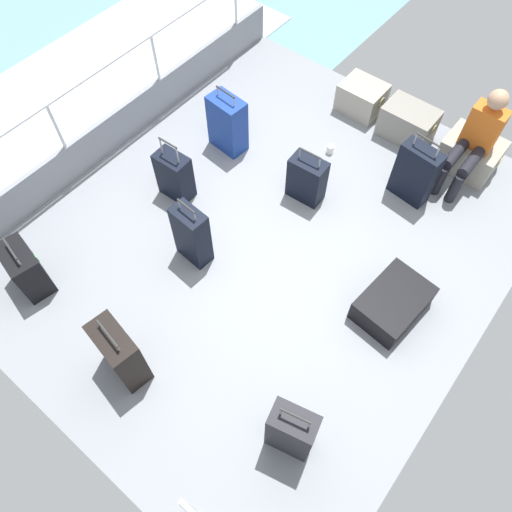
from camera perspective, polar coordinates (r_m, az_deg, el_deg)
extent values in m
cube|color=gray|center=(5.08, 1.51, 2.16)|extent=(4.40, 5.20, 0.06)
cube|color=gray|center=(5.98, -15.60, 14.36)|extent=(0.06, 5.20, 0.45)
cylinder|color=silver|center=(5.56, -21.49, 12.13)|extent=(0.04, 0.04, 1.00)
cylinder|color=silver|center=(6.11, -11.28, 19.98)|extent=(0.04, 0.04, 1.00)
cylinder|color=silver|center=(6.89, -2.33, 25.85)|extent=(0.04, 0.04, 1.00)
cylinder|color=silver|center=(5.49, -17.57, 20.13)|extent=(0.04, 4.16, 0.04)
cylinder|color=silver|center=(3.75, -7.66, -27.17)|extent=(0.04, 0.04, 0.95)
cube|color=white|center=(7.32, -22.25, 15.43)|extent=(2.40, 7.28, 0.01)
cube|color=#9E9989|center=(6.33, 12.21, 17.60)|extent=(0.51, 0.42, 0.36)
torus|color=tan|center=(6.38, 10.25, 19.17)|extent=(0.02, 0.12, 0.12)
torus|color=tan|center=(6.21, 14.45, 16.97)|extent=(0.02, 0.12, 0.12)
cube|color=gray|center=(6.11, 17.28, 14.60)|extent=(0.59, 0.40, 0.39)
torus|color=tan|center=(6.14, 14.95, 16.52)|extent=(0.02, 0.12, 0.12)
torus|color=tan|center=(6.00, 20.01, 13.66)|extent=(0.02, 0.12, 0.12)
cube|color=#9E9989|center=(6.00, 23.67, 10.82)|extent=(0.60, 0.48, 0.37)
torus|color=tan|center=(5.99, 21.36, 12.84)|extent=(0.02, 0.12, 0.12)
torus|color=tan|center=(5.93, 26.48, 9.72)|extent=(0.02, 0.12, 0.12)
cube|color=orange|center=(5.69, 24.97, 13.40)|extent=(0.34, 0.20, 0.48)
sphere|color=tan|center=(5.47, 26.38, 16.01)|extent=(0.20, 0.20, 0.20)
cylinder|color=black|center=(5.59, 23.78, 9.97)|extent=(0.12, 0.40, 0.12)
cylinder|color=black|center=(5.60, 22.13, 7.33)|extent=(0.11, 0.11, 0.37)
cylinder|color=black|center=(5.60, 22.19, 10.94)|extent=(0.12, 0.40, 0.12)
cylinder|color=black|center=(5.62, 20.56, 8.30)|extent=(0.11, 0.11, 0.37)
cube|color=black|center=(5.26, -9.46, 9.20)|extent=(0.37, 0.23, 0.55)
cylinder|color=#A5A8AD|center=(5.04, -11.00, 12.52)|extent=(0.02, 0.02, 0.20)
cylinder|color=#A5A8AD|center=(4.92, -9.13, 11.52)|extent=(0.02, 0.02, 0.20)
cylinder|color=#2D2D2D|center=(4.91, -10.25, 12.83)|extent=(0.24, 0.03, 0.02)
cube|color=silver|center=(5.28, -8.68, 10.26)|extent=(0.05, 0.01, 0.08)
cube|color=black|center=(4.69, 15.64, -5.28)|extent=(0.55, 0.73, 0.26)
cube|color=white|center=(4.82, 18.16, -2.22)|extent=(0.05, 0.01, 0.08)
cube|color=black|center=(5.20, 5.94, 8.89)|extent=(0.39, 0.25, 0.52)
cylinder|color=#A5A8AD|center=(5.00, 5.15, 11.89)|extent=(0.02, 0.02, 0.12)
cylinder|color=#A5A8AD|center=(4.93, 7.42, 10.74)|extent=(0.02, 0.02, 0.12)
cylinder|color=#2D2D2D|center=(4.92, 6.34, 11.81)|extent=(0.25, 0.03, 0.02)
cube|color=green|center=(5.15, 6.80, 10.90)|extent=(0.05, 0.01, 0.08)
cube|color=black|center=(4.26, -15.55, -10.85)|extent=(0.48, 0.31, 0.66)
cylinder|color=#A5A8AD|center=(3.99, -17.82, -7.49)|extent=(0.02, 0.02, 0.08)
cylinder|color=#A5A8AD|center=(3.87, -15.76, -10.30)|extent=(0.02, 0.02, 0.08)
cylinder|color=#2D2D2D|center=(3.89, -16.96, -8.63)|extent=(0.29, 0.07, 0.02)
cube|color=white|center=(4.09, -14.78, -8.86)|extent=(0.05, 0.01, 0.08)
cube|color=black|center=(3.94, 4.17, -19.64)|extent=(0.40, 0.29, 0.68)
cylinder|color=#A5A8AD|center=(3.57, 2.92, -17.63)|extent=(0.02, 0.02, 0.11)
cylinder|color=#A5A8AD|center=(3.56, 6.25, -18.97)|extent=(0.02, 0.02, 0.11)
cylinder|color=#2D2D2D|center=(3.51, 4.64, -18.09)|extent=(0.23, 0.07, 0.02)
cube|color=white|center=(3.92, 4.88, -18.02)|extent=(0.05, 0.02, 0.08)
cube|color=navy|center=(5.65, -3.34, 15.12)|extent=(0.43, 0.29, 0.66)
cylinder|color=#A5A8AD|center=(5.47, -4.51, 18.65)|extent=(0.02, 0.02, 0.11)
cylinder|color=#A5A8AD|center=(5.33, -2.58, 17.51)|extent=(0.02, 0.02, 0.11)
cylinder|color=#2D2D2D|center=(5.36, -3.59, 18.52)|extent=(0.27, 0.04, 0.02)
cube|color=green|center=(5.61, -2.43, 16.96)|extent=(0.05, 0.01, 0.08)
cube|color=black|center=(5.39, 18.03, 9.14)|extent=(0.44, 0.24, 0.67)
cylinder|color=#A5A8AD|center=(5.14, 18.11, 12.87)|extent=(0.02, 0.02, 0.14)
cylinder|color=#A5A8AD|center=(5.08, 20.41, 11.29)|extent=(0.02, 0.02, 0.14)
cylinder|color=#2D2D2D|center=(5.06, 19.48, 12.62)|extent=(0.27, 0.05, 0.02)
cube|color=silver|center=(5.43, 18.77, 9.99)|extent=(0.05, 0.01, 0.08)
cube|color=black|center=(5.03, -25.24, -1.39)|extent=(0.48, 0.34, 0.51)
cylinder|color=#A5A8AD|center=(4.88, -27.14, 1.45)|extent=(0.02, 0.02, 0.09)
cylinder|color=#A5A8AD|center=(4.71, -25.94, -0.59)|extent=(0.02, 0.02, 0.09)
cylinder|color=#2D2D2D|center=(4.76, -26.76, 0.75)|extent=(0.28, 0.08, 0.02)
cube|color=green|center=(4.98, -24.18, -0.23)|extent=(0.05, 0.02, 0.08)
cube|color=black|center=(4.69, -7.49, 2.43)|extent=(0.35, 0.22, 0.69)
cylinder|color=#A5A8AD|center=(4.42, -8.96, 6.05)|extent=(0.02, 0.02, 0.11)
cylinder|color=#A5A8AD|center=(4.32, -7.14, 4.62)|extent=(0.02, 0.02, 0.11)
cylinder|color=#2D2D2D|center=(4.33, -8.15, 5.76)|extent=(0.23, 0.04, 0.02)
cube|color=green|center=(4.66, -6.66, 3.76)|extent=(0.05, 0.01, 0.08)
cylinder|color=white|center=(5.82, 8.63, 12.19)|extent=(0.08, 0.08, 0.10)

